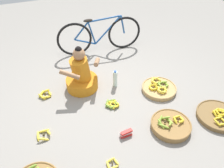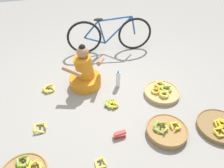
{
  "view_description": "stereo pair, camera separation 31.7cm",
  "coord_description": "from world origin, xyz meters",
  "px_view_note": "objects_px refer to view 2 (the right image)",
  "views": [
    {
      "loc": [
        -0.91,
        -2.47,
        2.37
      ],
      "look_at": [
        0.0,
        -0.2,
        0.35
      ],
      "focal_mm": 34.9,
      "sensor_mm": 36.0,
      "label": 1
    },
    {
      "loc": [
        -0.61,
        -2.57,
        2.37
      ],
      "look_at": [
        0.0,
        -0.2,
        0.35
      ],
      "focal_mm": 34.9,
      "sensor_mm": 36.0,
      "label": 2
    }
  ],
  "objects_px": {
    "water_bottle": "(118,79)",
    "loose_bananas_mid_right": "(40,127)",
    "banana_basket_front_right": "(162,92)",
    "banana_basket_back_right": "(219,126)",
    "vendor_woman_front": "(85,73)",
    "loose_bananas_near_vendor": "(101,163)",
    "loose_bananas_near_bicycle": "(48,89)",
    "packet_carton_stack": "(120,135)",
    "loose_bananas_front_center": "(111,104)",
    "bicycle_leaning": "(110,35)",
    "banana_basket_mid_left": "(167,131)"
  },
  "relations": [
    {
      "from": "loose_bananas_near_vendor",
      "to": "packet_carton_stack",
      "type": "bearing_deg",
      "value": 44.76
    },
    {
      "from": "banana_basket_back_right",
      "to": "loose_bananas_front_center",
      "type": "relative_size",
      "value": 2.6
    },
    {
      "from": "loose_bananas_mid_right",
      "to": "packet_carton_stack",
      "type": "xyz_separation_m",
      "value": [
        1.01,
        -0.4,
        0.01
      ]
    },
    {
      "from": "bicycle_leaning",
      "to": "loose_bananas_near_vendor",
      "type": "height_order",
      "value": "bicycle_leaning"
    },
    {
      "from": "vendor_woman_front",
      "to": "water_bottle",
      "type": "xyz_separation_m",
      "value": [
        0.52,
        -0.16,
        -0.1
      ]
    },
    {
      "from": "loose_bananas_mid_right",
      "to": "packet_carton_stack",
      "type": "bearing_deg",
      "value": -21.49
    },
    {
      "from": "banana_basket_back_right",
      "to": "banana_basket_mid_left",
      "type": "height_order",
      "value": "banana_basket_mid_left"
    },
    {
      "from": "banana_basket_back_right",
      "to": "loose_bananas_mid_right",
      "type": "distance_m",
      "value": 2.45
    },
    {
      "from": "loose_bananas_mid_right",
      "to": "loose_bananas_front_center",
      "type": "relative_size",
      "value": 0.87
    },
    {
      "from": "banana_basket_front_right",
      "to": "banana_basket_mid_left",
      "type": "xyz_separation_m",
      "value": [
        -0.26,
        -0.73,
        0.01
      ]
    },
    {
      "from": "loose_bananas_near_bicycle",
      "to": "water_bottle",
      "type": "relative_size",
      "value": 0.77
    },
    {
      "from": "water_bottle",
      "to": "loose_bananas_mid_right",
      "type": "bearing_deg",
      "value": -154.36
    },
    {
      "from": "bicycle_leaning",
      "to": "banana_basket_back_right",
      "type": "relative_size",
      "value": 2.8
    },
    {
      "from": "banana_basket_back_right",
      "to": "packet_carton_stack",
      "type": "xyz_separation_m",
      "value": [
        -1.36,
        0.2,
        0.0
      ]
    },
    {
      "from": "banana_basket_mid_left",
      "to": "water_bottle",
      "type": "relative_size",
      "value": 1.78
    },
    {
      "from": "loose_bananas_near_bicycle",
      "to": "loose_bananas_front_center",
      "type": "relative_size",
      "value": 1.01
    },
    {
      "from": "banana_basket_front_right",
      "to": "loose_bananas_front_center",
      "type": "relative_size",
      "value": 2.42
    },
    {
      "from": "loose_bananas_front_center",
      "to": "water_bottle",
      "type": "distance_m",
      "value": 0.49
    },
    {
      "from": "loose_bananas_mid_right",
      "to": "packet_carton_stack",
      "type": "relative_size",
      "value": 1.21
    },
    {
      "from": "banana_basket_mid_left",
      "to": "loose_bananas_near_bicycle",
      "type": "relative_size",
      "value": 2.32
    },
    {
      "from": "banana_basket_front_right",
      "to": "banana_basket_back_right",
      "type": "height_order",
      "value": "banana_basket_front_right"
    },
    {
      "from": "loose_bananas_front_center",
      "to": "bicycle_leaning",
      "type": "bearing_deg",
      "value": 76.84
    },
    {
      "from": "vendor_woman_front",
      "to": "banana_basket_back_right",
      "type": "bearing_deg",
      "value": -40.36
    },
    {
      "from": "banana_basket_mid_left",
      "to": "loose_bananas_mid_right",
      "type": "distance_m",
      "value": 1.71
    },
    {
      "from": "vendor_woman_front",
      "to": "loose_bananas_near_vendor",
      "type": "bearing_deg",
      "value": -92.48
    },
    {
      "from": "vendor_woman_front",
      "to": "water_bottle",
      "type": "distance_m",
      "value": 0.55
    },
    {
      "from": "loose_bananas_near_bicycle",
      "to": "loose_bananas_mid_right",
      "type": "xyz_separation_m",
      "value": [
        -0.14,
        -0.79,
        0.0
      ]
    },
    {
      "from": "bicycle_leaning",
      "to": "banana_basket_back_right",
      "type": "distance_m",
      "value": 2.57
    },
    {
      "from": "vendor_woman_front",
      "to": "loose_bananas_front_center",
      "type": "height_order",
      "value": "vendor_woman_front"
    },
    {
      "from": "vendor_woman_front",
      "to": "bicycle_leaning",
      "type": "xyz_separation_m",
      "value": [
        0.67,
        0.99,
        0.11
      ]
    },
    {
      "from": "banana_basket_back_right",
      "to": "loose_bananas_near_bicycle",
      "type": "height_order",
      "value": "banana_basket_back_right"
    },
    {
      "from": "bicycle_leaning",
      "to": "loose_bananas_near_bicycle",
      "type": "xyz_separation_m",
      "value": [
        -1.28,
        -0.97,
        -0.33
      ]
    },
    {
      "from": "banana_basket_back_right",
      "to": "water_bottle",
      "type": "relative_size",
      "value": 1.97
    },
    {
      "from": "vendor_woman_front",
      "to": "packet_carton_stack",
      "type": "height_order",
      "value": "vendor_woman_front"
    },
    {
      "from": "loose_bananas_mid_right",
      "to": "banana_basket_front_right",
      "type": "bearing_deg",
      "value": 6.91
    },
    {
      "from": "banana_basket_back_right",
      "to": "water_bottle",
      "type": "distance_m",
      "value": 1.64
    },
    {
      "from": "banana_basket_back_right",
      "to": "loose_bananas_front_center",
      "type": "xyz_separation_m",
      "value": [
        -1.32,
        0.79,
        -0.01
      ]
    },
    {
      "from": "banana_basket_front_right",
      "to": "loose_bananas_near_vendor",
      "type": "bearing_deg",
      "value": -141.82
    },
    {
      "from": "banana_basket_mid_left",
      "to": "packet_carton_stack",
      "type": "height_order",
      "value": "banana_basket_mid_left"
    },
    {
      "from": "packet_carton_stack",
      "to": "loose_bananas_near_vendor",
      "type": "bearing_deg",
      "value": -135.24
    },
    {
      "from": "loose_bananas_near_bicycle",
      "to": "loose_bananas_front_center",
      "type": "distance_m",
      "value": 1.1
    },
    {
      "from": "vendor_woman_front",
      "to": "loose_bananas_mid_right",
      "type": "relative_size",
      "value": 3.82
    },
    {
      "from": "bicycle_leaning",
      "to": "packet_carton_stack",
      "type": "bearing_deg",
      "value": -100.69
    },
    {
      "from": "loose_bananas_near_bicycle",
      "to": "packet_carton_stack",
      "type": "xyz_separation_m",
      "value": [
        0.88,
        -1.19,
        0.01
      ]
    },
    {
      "from": "water_bottle",
      "to": "loose_bananas_front_center",
      "type": "bearing_deg",
      "value": -117.57
    },
    {
      "from": "loose_bananas_near_vendor",
      "to": "banana_basket_mid_left",
      "type": "bearing_deg",
      "value": 13.07
    },
    {
      "from": "vendor_woman_front",
      "to": "loose_bananas_mid_right",
      "type": "bearing_deg",
      "value": -134.31
    },
    {
      "from": "loose_bananas_near_vendor",
      "to": "vendor_woman_front",
      "type": "bearing_deg",
      "value": 87.52
    },
    {
      "from": "banana_basket_back_right",
      "to": "loose_bananas_near_bicycle",
      "type": "xyz_separation_m",
      "value": [
        -2.23,
        1.39,
        -0.01
      ]
    },
    {
      "from": "banana_basket_mid_left",
      "to": "banana_basket_back_right",
      "type": "bearing_deg",
      "value": -7.7
    }
  ]
}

